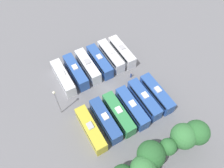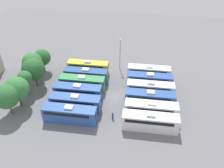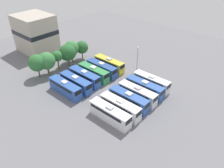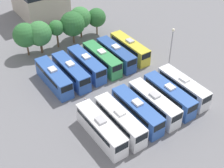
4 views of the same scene
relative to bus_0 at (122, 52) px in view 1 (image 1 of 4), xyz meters
The scene contains 19 objects.
ground_plane 11.71m from the bus_0, 42.24° to the left, with size 117.60×117.60×0.00m, color slate.
bus_0 is the anchor object (origin of this frame).
bus_1 3.31m from the bus_0, ahead, with size 2.53×10.52×3.74m.
bus_2 6.78m from the bus_0, ahead, with size 2.53×10.52×3.74m.
bus_3 10.17m from the bus_0, ahead, with size 2.53×10.52×3.74m.
bus_4 13.60m from the bus_0, ahead, with size 2.53×10.52×3.74m.
bus_5 17.08m from the bus_0, ahead, with size 2.53×10.52×3.74m.
bus_6 15.54m from the bus_0, 90.31° to the left, with size 2.53×10.52×3.74m.
bus_7 15.72m from the bus_0, 77.77° to the left, with size 2.53×10.52×3.74m.
bus_8 17.27m from the bus_0, 66.30° to the left, with size 2.53×10.52×3.74m.
bus_9 18.78m from the bus_0, 56.56° to the left, with size 2.53×10.52×3.74m.
bus_10 20.67m from the bus_0, 48.79° to the left, with size 2.53×10.52×3.74m.
bus_11 23.49m from the bus_0, 42.53° to the left, with size 2.53×10.52×3.74m.
worker_person 7.54m from the bus_0, 77.15° to the left, with size 0.36×0.36×1.74m.
light_pole 22.82m from the bus_0, 20.78° to the left, with size 0.60×0.60×8.60m.
tree_0 28.11m from the bus_0, 89.87° to the left, with size 4.96×4.96×7.19m.
tree_1 27.51m from the bus_0, 84.22° to the left, with size 5.12×5.12×7.13m.
tree_2 28.35m from the bus_0, 76.32° to the left, with size 3.27×3.27×6.25m.
tree_3 29.08m from the bus_0, 69.11° to the left, with size 5.32×5.32×7.31m.
Camera 1 is at (14.29, 26.74, 44.61)m, focal length 35.00 mm.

